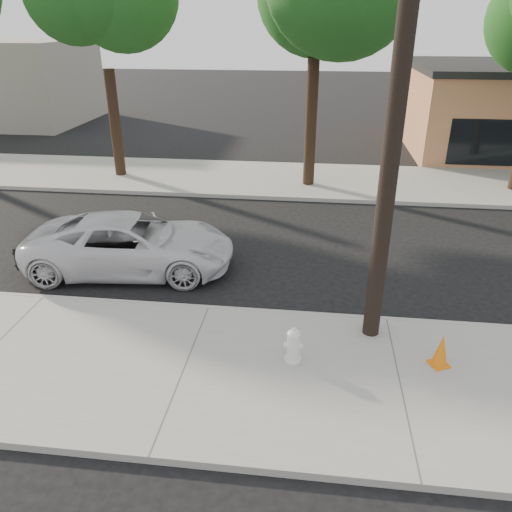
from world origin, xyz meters
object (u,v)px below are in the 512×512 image
(police_cruiser, at_px, (131,244))
(traffic_cone, at_px, (441,351))
(utility_pole, at_px, (396,111))
(fire_hydrant, at_px, (293,346))

(police_cruiser, distance_m, traffic_cone, 8.07)
(police_cruiser, bearing_deg, utility_pole, -118.25)
(traffic_cone, bearing_deg, police_cruiser, 154.43)
(utility_pole, xyz_separation_m, fire_hydrant, (-1.57, -1.17, -4.21))
(fire_hydrant, height_order, traffic_cone, fire_hydrant)
(utility_pole, xyz_separation_m, traffic_cone, (1.20, -0.95, -4.23))
(fire_hydrant, relative_size, traffic_cone, 1.04)
(fire_hydrant, bearing_deg, police_cruiser, 140.04)
(police_cruiser, relative_size, fire_hydrant, 7.83)
(police_cruiser, xyz_separation_m, fire_hydrant, (4.50, -3.69, -0.27))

